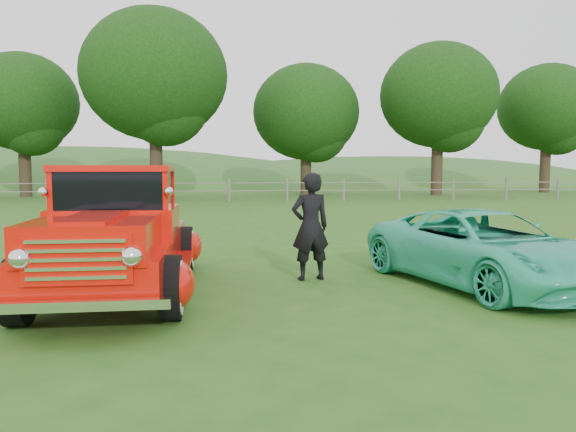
{
  "coord_description": "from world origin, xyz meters",
  "views": [
    {
      "loc": [
        -0.24,
        -6.96,
        1.76
      ],
      "look_at": [
        0.68,
        1.2,
        1.04
      ],
      "focal_mm": 35.0,
      "sensor_mm": 36.0,
      "label": 1
    }
  ],
  "objects": [
    {
      "name": "ground",
      "position": [
        0.0,
        0.0,
        0.0
      ],
      "size": [
        140.0,
        140.0,
        0.0
      ],
      "primitive_type": "plane",
      "color": "#265115",
      "rests_on": "ground"
    },
    {
      "name": "distant_hills",
      "position": [
        -4.08,
        59.46,
        -4.55
      ],
      "size": [
        116.0,
        60.0,
        18.0
      ],
      "color": "#2F5E22",
      "rests_on": "ground"
    },
    {
      "name": "fence_line",
      "position": [
        0.0,
        22.0,
        0.6
      ],
      "size": [
        48.0,
        0.12,
        1.2
      ],
      "color": "#696459",
      "rests_on": "ground"
    },
    {
      "name": "tree_mid_west",
      "position": [
        -12.0,
        28.0,
        5.55
      ],
      "size": [
        6.4,
        6.4,
        8.46
      ],
      "color": "black",
      "rests_on": "ground"
    },
    {
      "name": "tree_near_west",
      "position": [
        -4.0,
        25.0,
        6.8
      ],
      "size": [
        8.0,
        8.0,
        10.42
      ],
      "color": "black",
      "rests_on": "ground"
    },
    {
      "name": "tree_near_east",
      "position": [
        5.0,
        29.0,
        5.25
      ],
      "size": [
        6.8,
        6.8,
        8.33
      ],
      "color": "black",
      "rests_on": "ground"
    },
    {
      "name": "tree_mid_east",
      "position": [
        13.0,
        27.0,
        6.17
      ],
      "size": [
        7.2,
        7.2,
        9.44
      ],
      "color": "black",
      "rests_on": "ground"
    },
    {
      "name": "tree_far_east",
      "position": [
        22.0,
        30.0,
        5.86
      ],
      "size": [
        6.6,
        6.6,
        8.86
      ],
      "color": "black",
      "rests_on": "ground"
    },
    {
      "name": "red_pickup",
      "position": [
        -1.72,
        0.98,
        0.8
      ],
      "size": [
        2.27,
        5.0,
        1.78
      ],
      "rotation": [
        0.0,
        0.0,
        0.01
      ],
      "color": "black",
      "rests_on": "ground"
    },
    {
      "name": "teal_sedan",
      "position": [
        3.55,
        0.86,
        0.56
      ],
      "size": [
        2.87,
        4.4,
        1.12
      ],
      "primitive_type": "imported",
      "rotation": [
        0.0,
        0.0,
        0.27
      ],
      "color": "#31C59A",
      "rests_on": "ground"
    },
    {
      "name": "man",
      "position": [
        1.08,
        1.61,
        0.84
      ],
      "size": [
        0.68,
        0.51,
        1.67
      ],
      "primitive_type": "imported",
      "rotation": [
        0.0,
        0.0,
        3.34
      ],
      "color": "black",
      "rests_on": "ground"
    }
  ]
}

